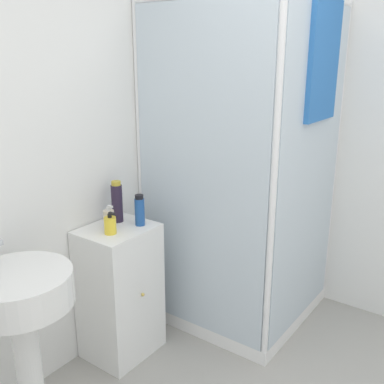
{
  "coord_description": "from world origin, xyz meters",
  "views": [
    {
      "loc": [
        -1.37,
        -0.27,
        1.79
      ],
      "look_at": [
        0.5,
        1.09,
        1.06
      ],
      "focal_mm": 42.0,
      "sensor_mm": 36.0,
      "label": 1
    }
  ],
  "objects_px": {
    "shampoo_bottle_blue": "(140,211)",
    "sink": "(21,309)",
    "shampoo_bottle_tall_black": "(117,202)",
    "lotion_bottle_white": "(109,219)",
    "soap_dispenser": "(110,225)"
  },
  "relations": [
    {
      "from": "shampoo_bottle_blue",
      "to": "sink",
      "type": "bearing_deg",
      "value": -177.13
    },
    {
      "from": "sink",
      "to": "shampoo_bottle_tall_black",
      "type": "height_order",
      "value": "shampoo_bottle_tall_black"
    },
    {
      "from": "soap_dispenser",
      "to": "shampoo_bottle_blue",
      "type": "relative_size",
      "value": 0.69
    },
    {
      "from": "soap_dispenser",
      "to": "shampoo_bottle_blue",
      "type": "bearing_deg",
      "value": -13.05
    },
    {
      "from": "soap_dispenser",
      "to": "shampoo_bottle_tall_black",
      "type": "distance_m",
      "value": 0.2
    },
    {
      "from": "shampoo_bottle_tall_black",
      "to": "shampoo_bottle_blue",
      "type": "distance_m",
      "value": 0.16
    },
    {
      "from": "soap_dispenser",
      "to": "lotion_bottle_white",
      "type": "relative_size",
      "value": 0.91
    },
    {
      "from": "shampoo_bottle_tall_black",
      "to": "lotion_bottle_white",
      "type": "bearing_deg",
      "value": -159.18
    },
    {
      "from": "shampoo_bottle_blue",
      "to": "soap_dispenser",
      "type": "bearing_deg",
      "value": 166.95
    },
    {
      "from": "sink",
      "to": "lotion_bottle_white",
      "type": "distance_m",
      "value": 0.73
    },
    {
      "from": "sink",
      "to": "shampoo_bottle_tall_black",
      "type": "distance_m",
      "value": 0.86
    },
    {
      "from": "shampoo_bottle_tall_black",
      "to": "shampoo_bottle_blue",
      "type": "relative_size",
      "value": 1.35
    },
    {
      "from": "sink",
      "to": "shampoo_bottle_blue",
      "type": "distance_m",
      "value": 0.86
    },
    {
      "from": "shampoo_bottle_tall_black",
      "to": "sink",
      "type": "bearing_deg",
      "value": -166.64
    },
    {
      "from": "soap_dispenser",
      "to": "sink",
      "type": "bearing_deg",
      "value": -172.28
    }
  ]
}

